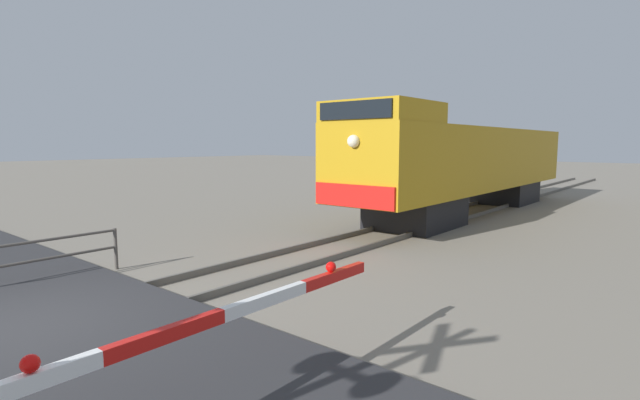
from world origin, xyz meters
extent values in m
plane|color=gray|center=(0.00, 0.00, 0.00)|extent=(160.00, 160.00, 0.00)
cube|color=#59544C|center=(0.72, 0.00, 0.07)|extent=(0.08, 80.00, 0.15)
cube|color=#2D2D30|center=(0.00, 0.00, 0.08)|extent=(36.00, 4.90, 0.17)
cube|color=black|center=(0.00, 12.19, 0.53)|extent=(2.42, 3.20, 1.05)
cube|color=black|center=(0.00, 21.12, 0.53)|extent=(2.42, 3.20, 1.05)
cube|color=#B28414|center=(0.00, 16.66, 2.26)|extent=(2.85, 16.24, 2.43)
cube|color=#B28414|center=(0.00, 9.99, 3.79)|extent=(2.79, 2.91, 0.62)
cube|color=black|center=(0.00, 8.51, 3.79)|extent=(2.42, 0.06, 0.50)
cube|color=red|center=(0.00, 8.50, 1.40)|extent=(2.71, 0.08, 0.64)
sphere|color=#F2EACC|center=(0.00, 8.49, 2.93)|extent=(0.36, 0.36, 0.36)
cube|color=white|center=(3.95, -1.13, 1.11)|extent=(0.10, 1.25, 0.14)
cube|color=red|center=(3.95, 0.12, 1.11)|extent=(0.10, 1.25, 0.14)
cube|color=white|center=(3.95, 1.37, 1.11)|extent=(0.10, 1.25, 0.14)
cube|color=red|center=(3.95, 2.61, 1.11)|extent=(0.10, 1.25, 0.14)
sphere|color=red|center=(3.95, -1.02, 1.25)|extent=(0.14, 0.14, 0.14)
sphere|color=red|center=(3.95, 2.54, 1.25)|extent=(0.14, 0.14, 0.14)
cylinder|color=#4C4742|center=(-2.61, 2.88, 0.47)|extent=(0.08, 0.08, 0.95)
cylinder|color=#4C4742|center=(-2.61, 1.43, 0.91)|extent=(0.06, 2.89, 0.06)
cylinder|color=#4C4742|center=(-2.61, 1.43, 0.52)|extent=(0.06, 2.89, 0.06)
camera|label=1|loc=(7.69, -2.16, 2.86)|focal=26.29mm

